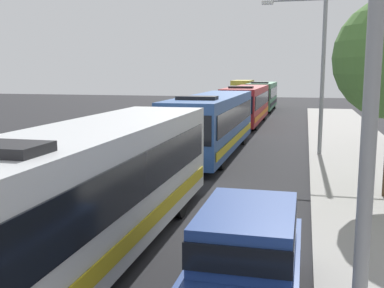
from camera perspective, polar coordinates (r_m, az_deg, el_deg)
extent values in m
cube|color=silver|center=(10.86, -11.82, -4.96)|extent=(2.50, 11.81, 2.70)
cube|color=black|center=(10.30, -5.48, -3.56)|extent=(0.04, 10.86, 1.00)
cube|color=black|center=(11.38, -17.67, -2.75)|extent=(0.04, 10.86, 1.00)
cube|color=gold|center=(10.60, -5.34, -9.64)|extent=(0.03, 11.22, 0.36)
cylinder|color=black|center=(13.74, -1.58, -7.00)|extent=(0.28, 1.00, 1.00)
cylinder|color=black|center=(14.46, -10.08, -6.33)|extent=(0.28, 1.00, 1.00)
cube|color=#284C8C|center=(24.04, 2.62, 2.78)|extent=(2.50, 12.33, 2.70)
cube|color=black|center=(23.80, 5.64, 3.53)|extent=(0.04, 11.34, 1.00)
cube|color=black|center=(24.28, -0.32, 3.68)|extent=(0.04, 11.34, 1.00)
cube|color=black|center=(18.02, -1.17, 1.69)|extent=(2.30, 0.04, 1.20)
cube|color=gold|center=(23.93, 5.62, 0.79)|extent=(0.03, 11.71, 0.36)
cube|color=black|center=(20.32, 0.63, 5.71)|extent=(1.75, 0.90, 0.16)
cylinder|color=black|center=(20.30, 3.56, -1.79)|extent=(0.28, 1.00, 1.00)
cylinder|color=black|center=(20.79, -2.42, -1.53)|extent=(0.28, 1.00, 1.00)
cylinder|color=black|center=(27.34, 6.24, 0.95)|extent=(0.28, 1.00, 1.00)
cylinder|color=black|center=(27.71, 1.73, 1.11)|extent=(0.28, 1.00, 1.00)
cube|color=maroon|center=(37.99, 6.77, 4.99)|extent=(2.50, 12.18, 2.70)
cube|color=black|center=(37.84, 8.70, 5.47)|extent=(0.04, 11.20, 1.00)
cube|color=black|center=(38.15, 4.88, 5.56)|extent=(0.04, 11.20, 1.00)
cube|color=black|center=(31.93, 5.43, 4.81)|extent=(2.30, 0.04, 1.20)
cube|color=orange|center=(37.92, 8.67, 3.73)|extent=(0.03, 11.57, 0.36)
cube|color=black|center=(34.30, 6.06, 6.98)|extent=(1.75, 0.90, 0.16)
cylinder|color=black|center=(34.24, 7.79, 2.53)|extent=(0.28, 1.00, 1.00)
cylinder|color=black|center=(34.53, 4.15, 2.64)|extent=(0.28, 1.00, 1.00)
cylinder|color=black|center=(41.30, 8.83, 3.59)|extent=(0.28, 1.00, 1.00)
cylinder|color=black|center=(41.54, 5.80, 3.68)|extent=(0.28, 1.00, 1.00)
cube|color=#33724C|center=(51.75, 8.66, 5.98)|extent=(2.50, 11.00, 2.70)
cube|color=black|center=(51.63, 10.08, 6.33)|extent=(0.04, 10.12, 1.00)
cube|color=black|center=(51.86, 7.26, 6.41)|extent=(0.04, 10.12, 1.00)
cube|color=black|center=(46.25, 8.05, 6.03)|extent=(2.30, 0.04, 1.20)
cube|color=black|center=(51.70, 10.06, 5.06)|extent=(0.03, 10.45, 0.36)
cube|color=black|center=(48.41, 8.35, 7.49)|extent=(1.75, 0.90, 0.16)
cylinder|color=black|center=(48.34, 9.56, 4.34)|extent=(0.28, 1.00, 1.00)
cylinder|color=black|center=(48.55, 6.97, 4.41)|extent=(0.28, 1.00, 1.00)
cylinder|color=black|center=(54.75, 10.07, 4.85)|extent=(0.28, 1.00, 1.00)
cylinder|color=black|center=(54.93, 7.77, 4.92)|extent=(0.28, 1.00, 1.00)
cube|color=navy|center=(8.51, 6.64, -15.95)|extent=(1.84, 4.62, 0.80)
cube|color=navy|center=(8.34, 6.87, -10.53)|extent=(1.62, 2.68, 0.80)
cube|color=black|center=(8.34, 6.87, -10.53)|extent=(1.66, 2.77, 0.44)
cylinder|color=black|center=(10.06, 2.87, -14.03)|extent=(0.22, 0.70, 0.70)
cylinder|color=black|center=(9.91, 12.54, -14.60)|extent=(0.22, 0.70, 0.70)
cube|color=#B7B7BC|center=(56.82, 5.75, 6.04)|extent=(2.30, 1.80, 2.20)
cube|color=gold|center=(60.36, 6.24, 6.53)|extent=(2.35, 5.39, 2.70)
cube|color=black|center=(55.90, 5.63, 6.31)|extent=(2.07, 0.04, 0.90)
cylinder|color=black|center=(57.03, 4.71, 5.06)|extent=(0.26, 0.90, 0.90)
cylinder|color=black|center=(56.74, 6.77, 5.01)|extent=(0.26, 0.90, 0.90)
cylinder|color=black|center=(61.64, 5.40, 5.34)|extent=(0.26, 0.90, 0.90)
cylinder|color=black|center=(61.37, 7.31, 5.29)|extent=(0.26, 0.90, 0.90)
cylinder|color=gray|center=(6.19, 21.44, 9.08)|extent=(0.20, 0.20, 8.41)
cylinder|color=gray|center=(23.90, 15.81, 8.03)|extent=(0.20, 0.20, 7.77)
cylinder|color=gray|center=(24.14, 12.75, 16.92)|extent=(2.78, 0.10, 0.10)
cube|color=silver|center=(24.20, 9.31, 16.81)|extent=(0.56, 0.28, 0.16)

